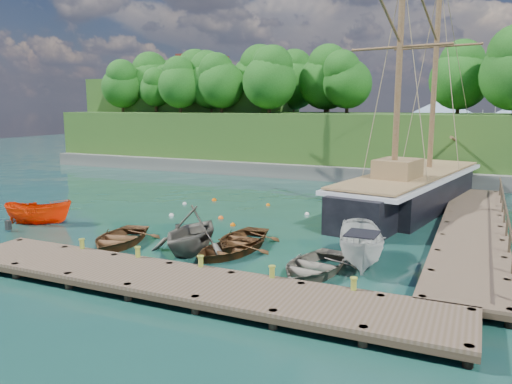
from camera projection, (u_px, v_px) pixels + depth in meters
ground at (219, 243)px, 24.87m from camera, size 160.00×160.00×0.00m
dock_near at (181, 282)px, 18.15m from camera, size 20.00×3.20×1.10m
dock_east at (473, 227)px, 26.40m from camera, size 3.20×24.00×1.10m
bollard_0 at (83, 262)px, 21.92m from camera, size 0.26×0.26×0.45m
bollard_1 at (139, 271)px, 20.70m from camera, size 0.26×0.26×0.45m
bollard_2 at (201, 281)px, 19.48m from camera, size 0.26×0.26×0.45m
bollard_3 at (272, 293)px, 18.26m from camera, size 0.26×0.26×0.45m
bollard_4 at (353, 307)px, 17.04m from camera, size 0.26×0.26×0.45m
rowboat_0 at (120, 244)px, 24.64m from camera, size 4.08×5.02×0.91m
rowboat_1 at (192, 252)px, 23.37m from camera, size 4.11×4.66×2.31m
rowboat_2 at (227, 255)px, 22.89m from camera, size 3.79×4.60×0.83m
rowboat_3 at (313, 273)px, 20.40m from camera, size 3.69×4.78×0.91m
rowboat_4 at (241, 245)px, 24.50m from camera, size 3.09×4.26×0.87m
motorboat_orange at (40, 224)px, 28.95m from camera, size 4.21×2.86×1.52m
cabin_boat_white at (361, 266)px, 21.38m from camera, size 3.09×5.29×1.92m
schooner at (412, 193)px, 33.19m from camera, size 8.00×25.45×18.46m
mooring_buoy_0 at (171, 216)px, 31.02m from camera, size 0.31×0.31×0.31m
mooring_buoy_1 at (221, 219)px, 30.28m from camera, size 0.33×0.33×0.33m
mooring_buoy_2 at (233, 226)px, 28.48m from camera, size 0.31×0.31×0.31m
mooring_buoy_3 at (307, 215)px, 31.39m from camera, size 0.29×0.29×0.29m
mooring_buoy_4 at (214, 201)px, 35.97m from camera, size 0.35×0.35×0.35m
mooring_buoy_5 at (268, 205)px, 34.26m from camera, size 0.28×0.28×0.28m
mooring_buoy_6 at (185, 204)px, 34.68m from camera, size 0.29×0.29×0.29m
mooring_buoy_7 at (262, 235)px, 26.51m from camera, size 0.36×0.36×0.36m
headland at (250, 116)px, 57.30m from camera, size 51.00×19.31×12.90m
distant_ridge at (437, 120)px, 85.18m from camera, size 117.00×40.00×10.00m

